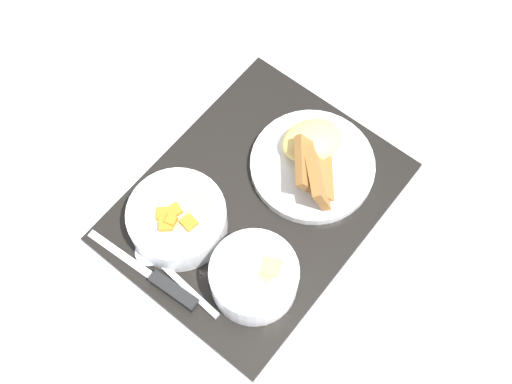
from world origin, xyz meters
TOP-DOWN VIEW (x-y plane):
  - ground_plane at (0.00, 0.00)m, footprint 4.00×4.00m
  - serving_tray at (0.00, 0.00)m, footprint 0.46×0.38m
  - bowl_salad at (-0.09, 0.08)m, footprint 0.14×0.14m
  - bowl_soup at (-0.11, -0.06)m, footprint 0.12×0.12m
  - plate_main at (0.09, -0.04)m, footprint 0.19×0.19m
  - knife at (-0.18, 0.04)m, footprint 0.03×0.20m
  - spoon at (-0.16, 0.06)m, footprint 0.06×0.16m

SIDE VIEW (x-z plane):
  - ground_plane at x=0.00m, z-range 0.00..0.00m
  - serving_tray at x=0.00m, z-range 0.00..0.01m
  - spoon at x=-0.16m, z-range 0.01..0.02m
  - knife at x=-0.18m, z-range 0.01..0.03m
  - plate_main at x=0.09m, z-range -0.01..0.07m
  - bowl_salad at x=-0.09m, z-range 0.01..0.07m
  - bowl_soup at x=-0.11m, z-range 0.02..0.08m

